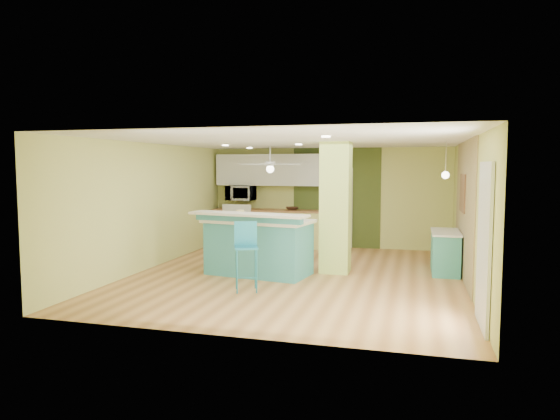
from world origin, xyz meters
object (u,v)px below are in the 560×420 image
(bar_stool, at_px, (246,245))
(side_counter, at_px, (445,252))
(fruit_bowl, at_px, (292,209))
(peninsula, at_px, (258,245))
(canister, at_px, (240,215))

(bar_stool, bearing_deg, side_counter, 13.43)
(side_counter, relative_size, fruit_bowl, 3.78)
(peninsula, height_order, bar_stool, peninsula)
(bar_stool, height_order, fruit_bowl, bar_stool)
(bar_stool, height_order, canister, canister)
(side_counter, bearing_deg, canister, -162.72)
(bar_stool, relative_size, canister, 6.41)
(canister, bearing_deg, bar_stool, -66.01)
(side_counter, xyz_separation_m, canister, (-3.76, -1.17, 0.73))
(peninsula, distance_m, fruit_bowl, 3.31)
(peninsula, bearing_deg, bar_stool, -72.79)
(fruit_bowl, bearing_deg, bar_stool, -85.91)
(fruit_bowl, distance_m, canister, 3.33)
(side_counter, height_order, canister, canister)
(bar_stool, xyz_separation_m, fruit_bowl, (-0.32, 4.47, 0.22))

